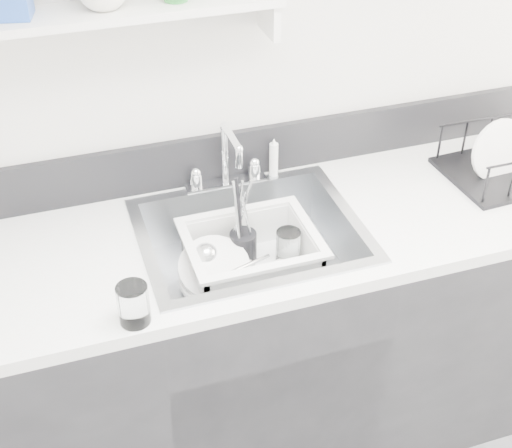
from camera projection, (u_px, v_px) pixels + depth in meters
name	position (u px, v px, depth m)	size (l,w,h in m)	color
room_shell	(427.00, 121.00, 0.99)	(3.50, 3.00, 2.60)	silver
counter_run	(251.00, 343.00, 2.33)	(3.20, 0.62, 0.92)	black
backsplash	(221.00, 157.00, 2.24)	(3.20, 0.02, 0.16)	black
sink	(251.00, 255.00, 2.11)	(0.64, 0.52, 0.20)	silver
faucet	(226.00, 170.00, 2.21)	(0.26, 0.18, 0.23)	silver
side_sprayer	(274.00, 158.00, 2.25)	(0.03, 0.03, 0.14)	white
wall_shelf	(89.00, 18.00, 1.79)	(1.00, 0.16, 0.12)	silver
wash_tub	(251.00, 257.00, 2.11)	(0.38, 0.31, 0.15)	white
plate_stack	(217.00, 274.00, 2.10)	(0.26, 0.25, 0.10)	white
utensil_cup	(243.00, 245.00, 2.16)	(0.08, 0.08, 0.27)	black
ladle	(224.00, 272.00, 2.08)	(0.30, 0.11, 0.09)	silver
tumbler_in_tub	(288.00, 246.00, 2.16)	(0.08, 0.08, 0.11)	white
tumbler_counter	(133.00, 304.00, 1.73)	(0.08, 0.08, 0.11)	white
bowl_small	(286.00, 272.00, 2.12)	(0.10, 0.10, 0.03)	white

